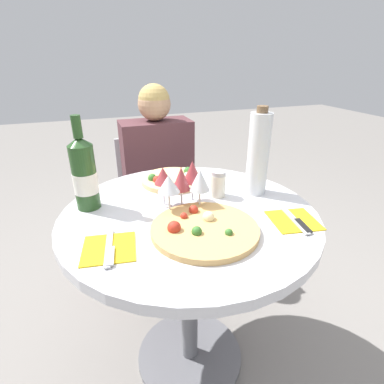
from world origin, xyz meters
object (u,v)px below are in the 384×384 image
at_px(seated_diner, 162,199).
at_px(wine_bottle, 84,174).
at_px(pizza_large, 204,228).
at_px(tall_carafe, 258,154).
at_px(chair_behind_diner, 157,205).
at_px(dining_table, 189,246).

distance_m(seated_diner, wine_bottle, 0.76).
distance_m(seated_diner, pizza_large, 0.86).
height_order(pizza_large, tall_carafe, tall_carafe).
bearing_deg(pizza_large, chair_behind_diner, 86.44).
bearing_deg(wine_bottle, seated_diner, 52.28).
height_order(dining_table, seated_diner, seated_diner).
distance_m(dining_table, pizza_large, 0.22).
relative_size(chair_behind_diner, seated_diner, 0.71).
bearing_deg(pizza_large, wine_bottle, 138.33).
height_order(dining_table, chair_behind_diner, chair_behind_diner).
height_order(seated_diner, tall_carafe, seated_diner).
bearing_deg(seated_diner, tall_carafe, 112.34).
height_order(pizza_large, wine_bottle, wine_bottle).
distance_m(dining_table, wine_bottle, 0.46).
relative_size(pizza_large, tall_carafe, 1.00).
relative_size(seated_diner, pizza_large, 3.35).
distance_m(chair_behind_diner, seated_diner, 0.18).
bearing_deg(pizza_large, tall_carafe, 34.29).
relative_size(chair_behind_diner, pizza_large, 2.38).
bearing_deg(tall_carafe, wine_bottle, 172.00).
xyz_separation_m(chair_behind_diner, tall_carafe, (0.25, -0.74, 0.54)).
bearing_deg(tall_carafe, seated_diner, 112.34).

